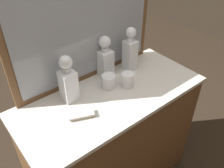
{
  "coord_description": "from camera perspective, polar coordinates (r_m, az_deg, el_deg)",
  "views": [
    {
      "loc": [
        -0.72,
        -0.89,
        1.84
      ],
      "look_at": [
        0.0,
        0.0,
        0.98
      ],
      "focal_mm": 38.7,
      "sensor_mm": 36.0,
      "label": 1
    }
  ],
  "objects": [
    {
      "name": "crystal_tumbler_right",
      "position": [
        1.52,
        -0.78,
        0.52
      ],
      "size": [
        0.09,
        0.09,
        0.09
      ],
      "color": "white",
      "rests_on": "dresser"
    },
    {
      "name": "dresser",
      "position": [
        1.81,
        0.0,
        -13.51
      ],
      "size": [
        1.21,
        0.53,
        0.9
      ],
      "color": "brown",
      "rests_on": "ground_plane"
    },
    {
      "name": "crystal_tumbler_far_left",
      "position": [
        1.54,
        3.68,
        0.89
      ],
      "size": [
        0.08,
        0.08,
        0.09
      ],
      "color": "white",
      "rests_on": "dresser"
    },
    {
      "name": "silver_brush_center",
      "position": [
        1.35,
        -7.29,
        -7.23
      ],
      "size": [
        0.15,
        0.11,
        0.02
      ],
      "color": "#B7A88C",
      "rests_on": "dresser"
    },
    {
      "name": "crystal_decanter_center",
      "position": [
        1.6,
        -1.64,
        5.73
      ],
      "size": [
        0.09,
        0.09,
        0.29
      ],
      "color": "white",
      "rests_on": "dresser"
    },
    {
      "name": "crystal_decanter_far_left",
      "position": [
        1.4,
        -10.29,
        0.28
      ],
      "size": [
        0.09,
        0.09,
        0.3
      ],
      "color": "white",
      "rests_on": "dresser"
    },
    {
      "name": "dresser_mirror",
      "position": [
        1.47,
        -6.24,
        13.51
      ],
      "size": [
        1.01,
        0.03,
        0.73
      ],
      "color": "brown",
      "rests_on": "dresser"
    },
    {
      "name": "crystal_decanter_rear",
      "position": [
        1.66,
        4.26,
        7.24
      ],
      "size": [
        0.08,
        0.08,
        0.31
      ],
      "color": "white",
      "rests_on": "dresser"
    }
  ]
}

